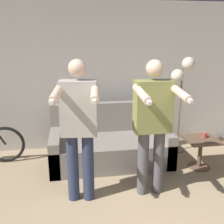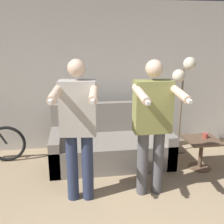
{
  "view_description": "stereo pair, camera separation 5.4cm",
  "coord_description": "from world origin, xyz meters",
  "px_view_note": "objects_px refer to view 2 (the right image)",
  "views": [
    {
      "loc": [
        -0.76,
        -1.53,
        1.95
      ],
      "look_at": [
        -0.2,
        1.88,
        0.99
      ],
      "focal_mm": 42.0,
      "sensor_mm": 36.0,
      "label": 1
    },
    {
      "loc": [
        -0.71,
        -1.54,
        1.95
      ],
      "look_at": [
        -0.2,
        1.88,
        0.99
      ],
      "focal_mm": 42.0,
      "sensor_mm": 36.0,
      "label": 2
    }
  ],
  "objects_px": {
    "person_left": "(78,123)",
    "side_table": "(201,147)",
    "cat": "(81,99)",
    "couch": "(111,145)",
    "cup": "(205,136)",
    "floor_lamp": "(184,77)",
    "person_right": "(152,120)"
  },
  "relations": [
    {
      "from": "couch",
      "to": "floor_lamp",
      "type": "relative_size",
      "value": 1.14
    },
    {
      "from": "couch",
      "to": "person_left",
      "type": "height_order",
      "value": "person_left"
    },
    {
      "from": "person_left",
      "to": "cat",
      "type": "relative_size",
      "value": 4.39
    },
    {
      "from": "couch",
      "to": "cup",
      "type": "relative_size",
      "value": 22.69
    },
    {
      "from": "couch",
      "to": "cup",
      "type": "distance_m",
      "value": 1.5
    },
    {
      "from": "cup",
      "to": "couch",
      "type": "bearing_deg",
      "value": 163.69
    },
    {
      "from": "couch",
      "to": "cup",
      "type": "height_order",
      "value": "couch"
    },
    {
      "from": "person_left",
      "to": "person_right",
      "type": "height_order",
      "value": "person_left"
    },
    {
      "from": "person_left",
      "to": "floor_lamp",
      "type": "bearing_deg",
      "value": 41.53
    },
    {
      "from": "person_left",
      "to": "couch",
      "type": "bearing_deg",
      "value": 69.84
    },
    {
      "from": "couch",
      "to": "person_left",
      "type": "relative_size",
      "value": 1.09
    },
    {
      "from": "floor_lamp",
      "to": "cup",
      "type": "relative_size",
      "value": 19.9
    },
    {
      "from": "cat",
      "to": "person_left",
      "type": "bearing_deg",
      "value": -93.03
    },
    {
      "from": "side_table",
      "to": "cup",
      "type": "distance_m",
      "value": 0.19
    },
    {
      "from": "couch",
      "to": "person_left",
      "type": "distance_m",
      "value": 1.36
    },
    {
      "from": "cat",
      "to": "couch",
      "type": "bearing_deg",
      "value": -37.83
    },
    {
      "from": "person_left",
      "to": "floor_lamp",
      "type": "distance_m",
      "value": 2.21
    },
    {
      "from": "person_right",
      "to": "side_table",
      "type": "xyz_separation_m",
      "value": [
        0.98,
        0.56,
        -0.65
      ]
    },
    {
      "from": "floor_lamp",
      "to": "cup",
      "type": "height_order",
      "value": "floor_lamp"
    },
    {
      "from": "person_right",
      "to": "cup",
      "type": "xyz_separation_m",
      "value": [
        1.05,
        0.6,
        -0.48
      ]
    },
    {
      "from": "couch",
      "to": "cat",
      "type": "bearing_deg",
      "value": 142.17
    },
    {
      "from": "person_left",
      "to": "side_table",
      "type": "height_order",
      "value": "person_left"
    },
    {
      "from": "person_left",
      "to": "cat",
      "type": "height_order",
      "value": "person_left"
    },
    {
      "from": "person_left",
      "to": "cup",
      "type": "xyz_separation_m",
      "value": [
        1.94,
        0.61,
        -0.49
      ]
    },
    {
      "from": "side_table",
      "to": "cup",
      "type": "height_order",
      "value": "cup"
    },
    {
      "from": "cup",
      "to": "side_table",
      "type": "bearing_deg",
      "value": -148.65
    },
    {
      "from": "couch",
      "to": "floor_lamp",
      "type": "xyz_separation_m",
      "value": [
        1.27,
        0.21,
        1.06
      ]
    },
    {
      "from": "floor_lamp",
      "to": "cup",
      "type": "xyz_separation_m",
      "value": [
        0.14,
        -0.63,
        -0.82
      ]
    },
    {
      "from": "person_left",
      "to": "cup",
      "type": "height_order",
      "value": "person_left"
    },
    {
      "from": "couch",
      "to": "cat",
      "type": "height_order",
      "value": "cat"
    },
    {
      "from": "person_left",
      "to": "side_table",
      "type": "relative_size",
      "value": 3.54
    },
    {
      "from": "floor_lamp",
      "to": "cat",
      "type": "bearing_deg",
      "value": 175.47
    }
  ]
}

